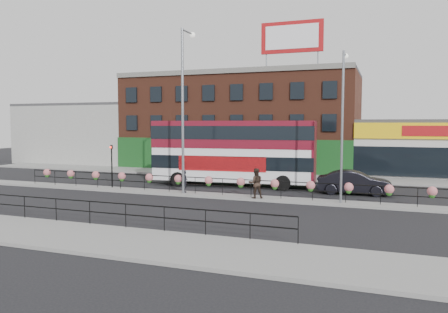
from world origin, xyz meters
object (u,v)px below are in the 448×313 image
(car, at_px, (354,183))
(pedestrian_b, at_px, (256,183))
(lamp_column_west, at_px, (184,96))
(lamp_column_east, at_px, (343,113))
(pedestrian_a, at_px, (185,181))
(double_decker_bus, at_px, (234,146))

(car, bearing_deg, pedestrian_b, 126.11)
(car, relative_size, lamp_column_west, 0.46)
(lamp_column_west, distance_m, lamp_column_east, 10.63)
(pedestrian_b, bearing_deg, pedestrian_a, -30.66)
(pedestrian_a, bearing_deg, double_decker_bus, -37.78)
(car, bearing_deg, lamp_column_west, 107.61)
(double_decker_bus, height_order, pedestrian_a, double_decker_bus)
(lamp_column_west, bearing_deg, double_decker_bus, 70.16)
(pedestrian_b, bearing_deg, lamp_column_west, -31.04)
(car, height_order, pedestrian_b, pedestrian_b)
(pedestrian_b, bearing_deg, car, -165.96)
(car, distance_m, lamp_column_east, 6.37)
(pedestrian_a, height_order, lamp_column_east, lamp_column_east)
(pedestrian_a, height_order, pedestrian_b, pedestrian_b)
(pedestrian_a, bearing_deg, lamp_column_east, -108.26)
(double_decker_bus, distance_m, car, 9.55)
(double_decker_bus, distance_m, pedestrian_a, 5.88)
(pedestrian_a, bearing_deg, car, -87.25)
(car, height_order, pedestrian_a, pedestrian_a)
(car, bearing_deg, lamp_column_east, 170.23)
(car, xyz_separation_m, lamp_column_west, (-11.05, -4.18, 5.98))
(lamp_column_east, bearing_deg, pedestrian_b, -174.79)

